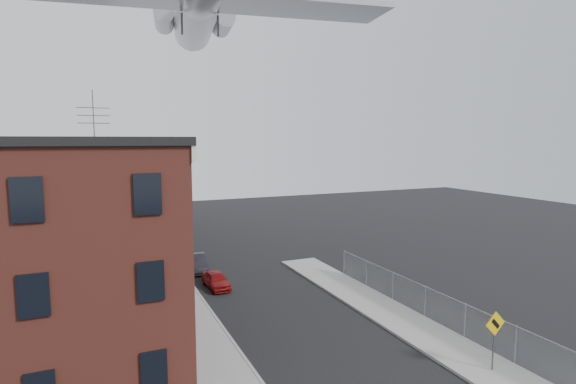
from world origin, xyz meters
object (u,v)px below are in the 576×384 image
Objects in this scene: car_mid at (197,263)px; utility_pole at (163,217)px; warning_sign at (495,331)px; car_near at (216,280)px; street_tree at (151,213)px; car_far at (160,228)px.

utility_pole is at bearing -143.88° from car_mid.
car_mid is (-8.58, 20.54, -1.23)m from warning_sign.
warning_sign reaches higher than car_near.
warning_sign is at bearing -59.52° from utility_pole.
car_mid is at bearing -74.77° from street_tree.
utility_pole is 1.73× the size of street_tree.
car_mid is at bearing 112.68° from warning_sign.
car_mid is at bearing 92.36° from car_near.
car_near is at bearing -78.36° from street_tree.
warning_sign is at bearing -69.42° from street_tree.
car_far is (1.67, 7.34, -2.83)m from street_tree.
car_mid reaches higher than car_near.
car_mid is 15.76m from car_far.
car_far is at bearing 104.22° from warning_sign.
warning_sign is 22.30m from car_mid.
street_tree is at bearing 111.25° from car_mid.
street_tree is (-10.87, 28.95, 1.57)m from warning_sign.
car_near is (2.66, -12.91, -2.87)m from street_tree.
street_tree is 1.31× the size of car_mid.
utility_pole is 5.03m from car_mid.
car_far is at bearing 90.44° from car_near.
warning_sign reaches higher than car_mid.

